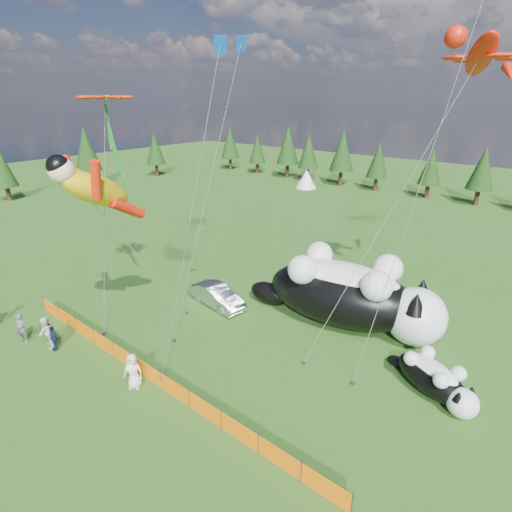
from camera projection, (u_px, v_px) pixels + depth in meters
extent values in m
plane|color=#0E380A|center=(194.00, 352.00, 22.09)|extent=(160.00, 160.00, 0.00)
cylinder|color=#262626|center=(44.00, 304.00, 26.14)|extent=(0.06, 0.06, 1.10)
cylinder|color=#262626|center=(59.00, 313.00, 24.98)|extent=(0.06, 0.06, 1.10)
cylinder|color=#262626|center=(76.00, 324.00, 23.81)|extent=(0.06, 0.06, 1.10)
cylinder|color=#262626|center=(94.00, 336.00, 22.64)|extent=(0.06, 0.06, 1.10)
cylinder|color=#262626|center=(114.00, 349.00, 21.48)|extent=(0.06, 0.06, 1.10)
cylinder|color=#262626|center=(136.00, 363.00, 20.31)|extent=(0.06, 0.06, 1.10)
cylinder|color=#262626|center=(161.00, 380.00, 19.14)|extent=(0.06, 0.06, 1.10)
cylinder|color=#262626|center=(189.00, 398.00, 17.98)|extent=(0.06, 0.06, 1.10)
cylinder|color=#262626|center=(221.00, 419.00, 16.81)|extent=(0.06, 0.06, 1.10)
cylinder|color=#262626|center=(258.00, 443.00, 15.64)|extent=(0.06, 0.06, 1.10)
cylinder|color=#262626|center=(301.00, 471.00, 14.48)|extent=(0.06, 0.06, 1.10)
cylinder|color=#262626|center=(352.00, 504.00, 13.31)|extent=(0.06, 0.06, 1.10)
cube|color=orange|center=(52.00, 309.00, 25.58)|extent=(2.00, 0.04, 0.90)
cube|color=orange|center=(67.00, 319.00, 24.41)|extent=(2.00, 0.04, 0.90)
cube|color=orange|center=(84.00, 331.00, 23.24)|extent=(2.00, 0.04, 0.90)
cube|color=orange|center=(103.00, 343.00, 22.08)|extent=(2.00, 0.04, 0.90)
cube|color=orange|center=(125.00, 357.00, 20.91)|extent=(2.00, 0.04, 0.90)
cube|color=orange|center=(148.00, 372.00, 19.74)|extent=(2.00, 0.04, 0.90)
cube|color=orange|center=(175.00, 390.00, 18.58)|extent=(2.00, 0.04, 0.90)
cube|color=orange|center=(205.00, 409.00, 17.41)|extent=(2.00, 0.04, 0.90)
cube|color=orange|center=(239.00, 432.00, 16.24)|extent=(2.00, 0.04, 0.90)
cube|color=orange|center=(279.00, 458.00, 15.08)|extent=(2.00, 0.04, 0.90)
cube|color=orange|center=(326.00, 488.00, 13.91)|extent=(2.00, 0.04, 0.90)
ellipsoid|color=black|center=(341.00, 295.00, 24.40)|extent=(9.94, 5.79, 3.75)
ellipsoid|color=white|center=(342.00, 281.00, 24.05)|extent=(7.48, 4.20, 2.29)
sphere|color=white|center=(416.00, 317.00, 22.45)|extent=(3.33, 3.33, 3.33)
sphere|color=#D05172|center=(443.00, 323.00, 21.80)|extent=(0.47, 0.47, 0.47)
ellipsoid|color=black|center=(269.00, 293.00, 27.14)|extent=(3.11, 1.90, 1.46)
cone|color=black|center=(416.00, 303.00, 21.15)|extent=(1.17, 1.17, 1.17)
cone|color=black|center=(422.00, 288.00, 22.76)|extent=(1.17, 1.17, 1.17)
sphere|color=white|center=(388.00, 269.00, 23.76)|extent=(1.75, 1.75, 1.75)
sphere|color=white|center=(377.00, 286.00, 21.59)|extent=(1.75, 1.75, 1.75)
sphere|color=white|center=(319.00, 255.00, 25.79)|extent=(1.75, 1.75, 1.75)
sphere|color=white|center=(302.00, 270.00, 23.61)|extent=(1.75, 1.75, 1.75)
ellipsoid|color=black|center=(431.00, 378.00, 18.96)|extent=(4.19, 3.24, 1.52)
ellipsoid|color=white|center=(432.00, 371.00, 18.81)|extent=(3.13, 2.38, 0.93)
sphere|color=white|center=(463.00, 403.00, 17.50)|extent=(1.35, 1.35, 1.35)
sphere|color=#D05172|center=(474.00, 412.00, 17.02)|extent=(0.19, 0.19, 0.19)
ellipsoid|color=black|center=(399.00, 362.00, 20.83)|extent=(1.32, 1.04, 0.59)
cone|color=black|center=(459.00, 396.00, 17.14)|extent=(0.47, 0.47, 0.47)
cone|color=black|center=(471.00, 391.00, 17.46)|extent=(0.47, 0.47, 0.47)
sphere|color=white|center=(458.00, 374.00, 18.13)|extent=(0.71, 0.71, 0.71)
sphere|color=white|center=(441.00, 381.00, 17.69)|extent=(0.71, 0.71, 0.71)
sphere|color=white|center=(428.00, 353.00, 19.61)|extent=(0.71, 0.71, 0.71)
sphere|color=white|center=(411.00, 358.00, 19.18)|extent=(0.71, 0.71, 0.71)
imported|color=#BABABF|center=(218.00, 296.00, 26.80)|extent=(4.46, 2.07, 1.42)
imported|color=#57585C|center=(21.00, 328.00, 22.73)|extent=(0.78, 0.69, 1.81)
imported|color=white|center=(46.00, 333.00, 22.17)|extent=(1.05, 0.80, 1.91)
imported|color=#161F3D|center=(53.00, 338.00, 22.07)|extent=(0.93, 0.53, 1.53)
imported|color=white|center=(133.00, 371.00, 19.15)|extent=(1.09, 0.99, 1.87)
cylinder|color=#595959|center=(148.00, 259.00, 23.00)|extent=(0.03, 0.03, 9.78)
cube|color=#262626|center=(187.00, 313.00, 26.00)|extent=(0.15, 0.15, 0.16)
cylinder|color=#595959|center=(389.00, 214.00, 20.33)|extent=(0.03, 0.03, 17.75)
cube|color=#262626|center=(303.00, 363.00, 21.10)|extent=(0.15, 0.15, 0.16)
cylinder|color=#595959|center=(104.00, 220.00, 22.68)|extent=(0.03, 0.03, 13.39)
cube|color=#262626|center=(104.00, 334.00, 23.67)|extent=(0.15, 0.15, 0.16)
cube|color=#1A9429|center=(111.00, 150.00, 22.77)|extent=(0.22, 0.22, 4.90)
cylinder|color=#595959|center=(208.00, 191.00, 23.14)|extent=(0.03, 0.03, 17.64)
cube|color=#262626|center=(174.00, 340.00, 23.06)|extent=(0.15, 0.15, 0.16)
cylinder|color=#595959|center=(429.00, 160.00, 17.82)|extent=(0.03, 0.03, 22.06)
cube|color=#262626|center=(353.00, 383.00, 19.61)|extent=(0.15, 0.15, 0.16)
cylinder|color=#595959|center=(187.00, 236.00, 17.33)|extent=(0.03, 0.03, 15.20)
cube|color=#262626|center=(163.00, 381.00, 19.78)|extent=(0.15, 0.15, 0.16)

